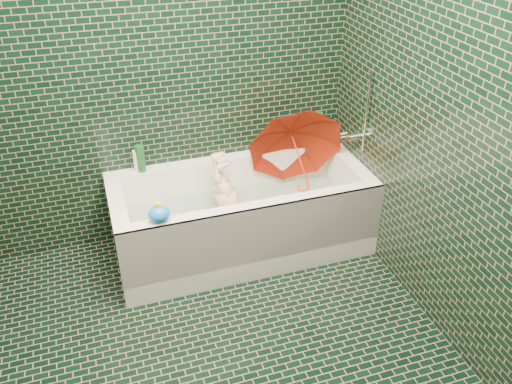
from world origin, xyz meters
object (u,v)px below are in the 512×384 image
object	(u,v)px
bathtub	(242,223)
child	(232,211)
rubber_duck	(307,138)
bath_toy	(159,214)
umbrella	(299,158)

from	to	relation	value
bathtub	child	bearing A→B (deg)	160.42
rubber_duck	child	bearing A→B (deg)	-173.63
child	bath_toy	bearing A→B (deg)	-53.70
rubber_duck	bath_toy	xyz separation A→B (m)	(-1.20, -0.65, 0.01)
child	umbrella	world-z (taller)	umbrella
umbrella	rubber_duck	distance (m)	0.35
umbrella	bath_toy	xyz separation A→B (m)	(-1.01, -0.35, -0.01)
child	bath_toy	size ratio (longest dim) A/B	5.74
bathtub	rubber_duck	distance (m)	0.80
bathtub	umbrella	xyz separation A→B (m)	(0.43, 0.06, 0.40)
bath_toy	child	bearing A→B (deg)	22.10
rubber_duck	bath_toy	distance (m)	1.36
bathtub	child	world-z (taller)	bathtub
child	umbrella	distance (m)	0.58
child	bathtub	bearing A→B (deg)	74.99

